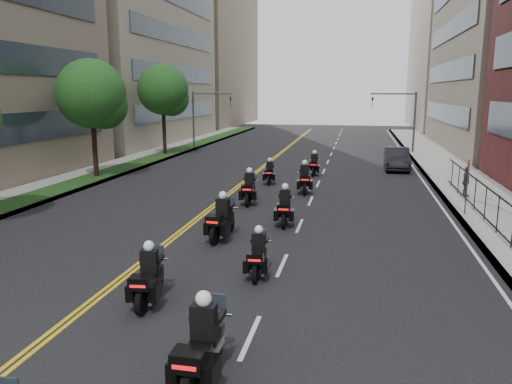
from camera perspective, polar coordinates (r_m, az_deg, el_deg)
sidewalk_right at (r=31.69m, az=23.18°, el=0.41°), size 4.00×90.00×0.15m
sidewalk_left at (r=35.59m, az=-18.09°, el=1.90°), size 4.00×90.00×0.15m
grass_strip at (r=35.19m, az=-16.97°, el=2.02°), size 2.00×90.00×0.04m
building_right_far at (r=85.35m, az=23.15°, el=15.53°), size 15.00×28.00×26.00m
building_left_far at (r=88.21m, az=-6.98°, el=16.17°), size 16.00×28.00×26.00m
street_trees at (r=29.23m, az=-23.27°, el=9.55°), size 4.40×38.40×7.98m
traffic_signal_right at (r=47.72m, az=16.56°, el=8.67°), size 4.09×0.20×5.60m
traffic_signal_left at (r=49.86m, az=-6.12°, el=9.17°), size 4.09×0.20×5.60m
motorcycle_1 at (r=10.19m, az=-6.17°, el=-17.38°), size 0.58×2.53×1.87m
motorcycle_2 at (r=13.92m, az=-12.17°, el=-9.72°), size 0.68×2.31×1.71m
motorcycle_3 at (r=15.57m, az=0.24°, el=-7.34°), size 0.54×2.14×1.58m
motorcycle_4 at (r=19.31m, az=-3.94°, el=-3.28°), size 0.66×2.53×1.87m
motorcycle_5 at (r=21.44m, az=3.29°, el=-1.88°), size 0.65×2.40×1.77m
motorcycle_6 at (r=25.37m, az=-0.79°, el=0.29°), size 0.69×2.50×1.84m
motorcycle_7 at (r=28.20m, az=5.55°, el=1.38°), size 0.76×2.50×1.85m
motorcycle_8 at (r=30.96m, az=1.56°, el=2.15°), size 0.60×2.16×1.60m
motorcycle_9 at (r=34.24m, az=6.65°, el=3.05°), size 0.53×2.31×1.70m
parked_sedan at (r=37.93m, az=15.79°, el=3.69°), size 1.69×4.83×1.59m
pedestrian_c at (r=28.60m, az=22.87°, el=1.11°), size 0.66×1.01×1.59m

